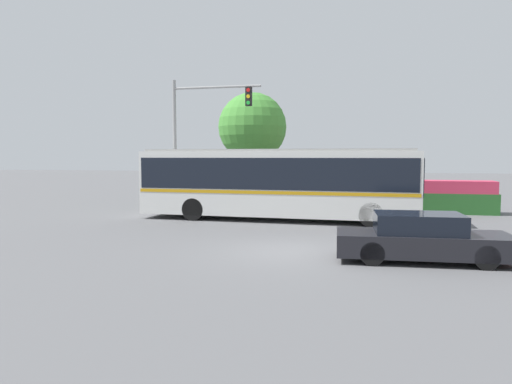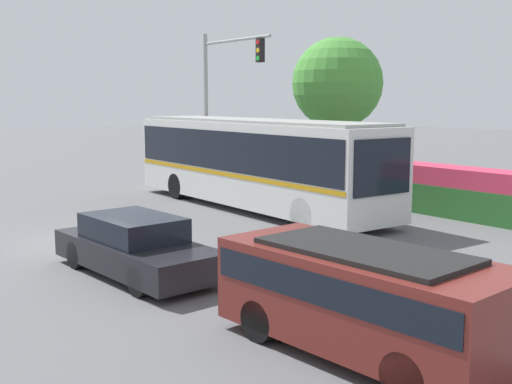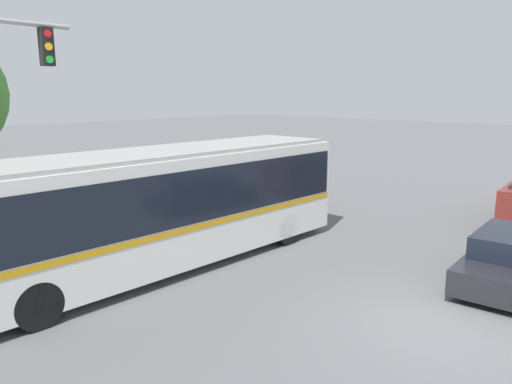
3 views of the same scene
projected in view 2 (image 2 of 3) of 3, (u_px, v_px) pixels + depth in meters
The scene contains 7 objects.
ground_plane at pixel (92, 242), 17.15m from camera, with size 140.00×140.00×0.00m, color #5B5B5E.
city_bus at pixel (254, 158), 22.40m from camera, with size 12.34×2.97×3.17m.
sedan_foreground at pixel (136, 247), 13.91m from camera, with size 4.69×2.02×1.31m.
suv_left_lane at pixel (363, 292), 9.52m from camera, with size 4.76×2.28×1.65m.
traffic_light_pole at pixel (220, 89), 26.49m from camera, with size 4.54×0.24×6.65m.
flowering_hedge at pixel (463, 193), 20.80m from camera, with size 9.20×1.33×1.64m.
street_tree_left at pixel (337, 83), 28.27m from camera, with size 4.07×4.07×6.63m.
Camera 2 is at (16.04, -6.66, 3.82)m, focal length 44.32 mm.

